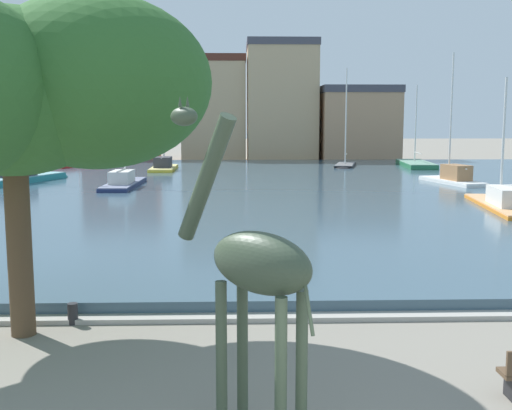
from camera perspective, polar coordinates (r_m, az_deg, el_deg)
The scene contains 17 objects.
harbor_water at distance 41.84m, azimuth -0.66°, elevation 1.51°, with size 78.83×53.65×0.39m, color #3D5666.
quay_edge_coping at distance 15.27m, azimuth 1.48°, elevation -10.16°, with size 78.83×0.50×0.12m, color #ADA89E.
giraffe_statue at distance 9.19m, azimuth -0.29°, elevation -5.70°, with size 2.36×2.38×5.13m.
sailboat_yellow at distance 55.92m, azimuth -8.33°, elevation 3.33°, with size 2.10×7.62×7.97m.
sailboat_navy at distance 42.75m, azimuth -11.77°, elevation 1.87°, with size 1.94×8.73×6.07m.
sailboat_teal at distance 47.31m, azimuth -19.96°, elevation 2.25°, with size 4.56×8.68×9.57m.
sailboat_black at distance 59.38m, azimuth 8.06°, elevation 3.47°, with size 3.13×6.90×9.44m.
sailboat_green at distance 61.47m, azimuth 14.12°, elevation 3.50°, with size 3.17×9.92×7.92m.
sailboat_orange at distance 34.11m, azimuth 21.29°, elevation 0.03°, with size 3.13×9.82×6.83m.
sailboat_red at distance 62.77m, azimuth -15.62°, elevation 3.56°, with size 4.62×8.49×7.11m.
sailboat_white at distance 45.71m, azimuth 17.11°, elevation 2.17°, with size 3.08×7.38×9.26m.
shade_tree at distance 14.38m, azimuth -21.64°, elevation 9.82°, with size 8.09×7.06×7.47m.
mooring_bollard at distance 15.53m, azimuth -16.27°, elevation -9.44°, with size 0.24×0.24×0.50m, color #232326.
townhouse_tall_gabled at distance 73.72m, azimuth -12.08°, elevation 7.24°, with size 8.29×5.78×8.56m.
townhouse_wide_warehouse at distance 72.87m, azimuth -3.83°, elevation 8.71°, with size 7.31×5.62×11.92m.
townhouse_end_terrace at distance 73.49m, azimuth 2.31°, elevation 9.37°, with size 7.99×7.91×13.61m.
townhouse_narrow_midrow at distance 73.42m, azimuth 9.21°, elevation 7.28°, with size 8.78×7.53×8.49m.
Camera 1 is at (-0.85, -6.62, 4.76)m, focal length 44.13 mm.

